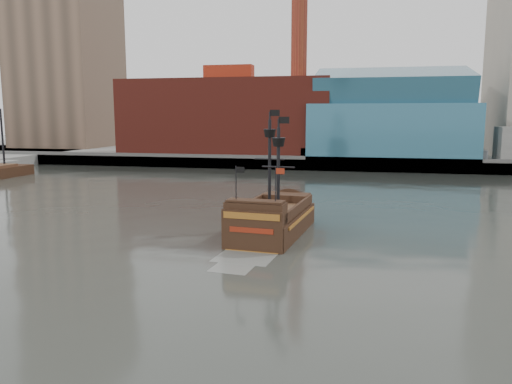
# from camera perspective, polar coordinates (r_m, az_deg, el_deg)

# --- Properties ---
(ground) EXTENTS (400.00, 400.00, 0.00)m
(ground) POSITION_cam_1_polar(r_m,az_deg,el_deg) (30.26, 1.22, -10.30)
(ground) COLOR #2A2D27
(ground) RESTS_ON ground
(promenade_far) EXTENTS (220.00, 60.00, 2.00)m
(promenade_far) POSITION_cam_1_polar(r_m,az_deg,el_deg) (120.53, 9.69, 4.36)
(promenade_far) COLOR slate
(promenade_far) RESTS_ON ground
(seawall) EXTENTS (220.00, 1.00, 2.60)m
(seawall) POSITION_cam_1_polar(r_m,az_deg,el_deg) (91.15, 8.82, 3.21)
(seawall) COLOR #4C4C49
(seawall) RESTS_ON ground
(skyline) EXTENTS (149.00, 45.00, 62.00)m
(skyline) POSITION_cam_1_polar(r_m,az_deg,el_deg) (113.60, 12.55, 15.93)
(skyline) COLOR brown
(skyline) RESTS_ON promenade_far
(pirate_ship) EXTENTS (5.80, 15.20, 11.12)m
(pirate_ship) POSITION_cam_1_polar(r_m,az_deg,el_deg) (41.74, 1.90, -3.54)
(pirate_ship) COLOR black
(pirate_ship) RESTS_ON ground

